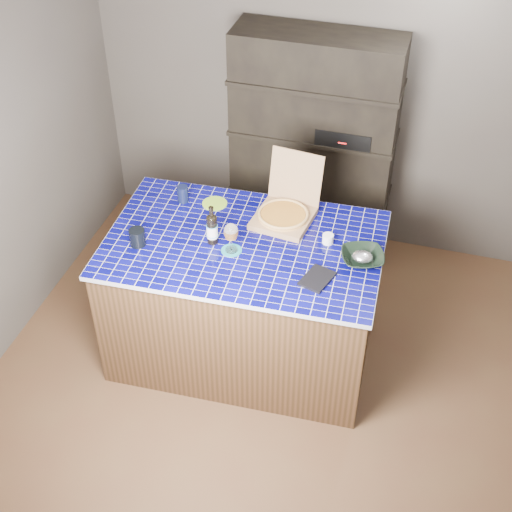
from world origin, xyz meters
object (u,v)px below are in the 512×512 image
(wine_glass, at_px, (231,233))
(dvd_case, at_px, (317,279))
(mead_bottle, at_px, (212,229))
(pizza_box, at_px, (285,212))
(bowl, at_px, (362,258))
(kitchen_island, at_px, (245,298))

(wine_glass, distance_m, dvd_case, 0.59)
(mead_bottle, bearing_deg, pizza_box, 44.13)
(mead_bottle, distance_m, dvd_case, 0.73)
(wine_glass, xyz_separation_m, bowl, (0.79, 0.12, -0.11))
(mead_bottle, xyz_separation_m, wine_glass, (0.14, -0.05, 0.03))
(mead_bottle, bearing_deg, kitchen_island, 16.12)
(kitchen_island, distance_m, mead_bottle, 0.61)
(dvd_case, height_order, bowl, bowl)
(kitchen_island, height_order, dvd_case, dvd_case)
(wine_glass, relative_size, bowl, 0.77)
(pizza_box, bearing_deg, kitchen_island, -113.92)
(pizza_box, height_order, dvd_case, pizza_box)
(kitchen_island, bearing_deg, mead_bottle, -166.54)
(wine_glass, bearing_deg, kitchen_island, 64.45)
(pizza_box, height_order, mead_bottle, pizza_box)
(kitchen_island, xyz_separation_m, dvd_case, (0.51, -0.21, 0.48))
(pizza_box, relative_size, mead_bottle, 1.75)
(kitchen_island, bearing_deg, wine_glass, -118.21)
(wine_glass, bearing_deg, bowl, 8.80)
(kitchen_island, relative_size, mead_bottle, 6.56)
(kitchen_island, distance_m, wine_glass, 0.62)
(bowl, bearing_deg, pizza_box, 153.11)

